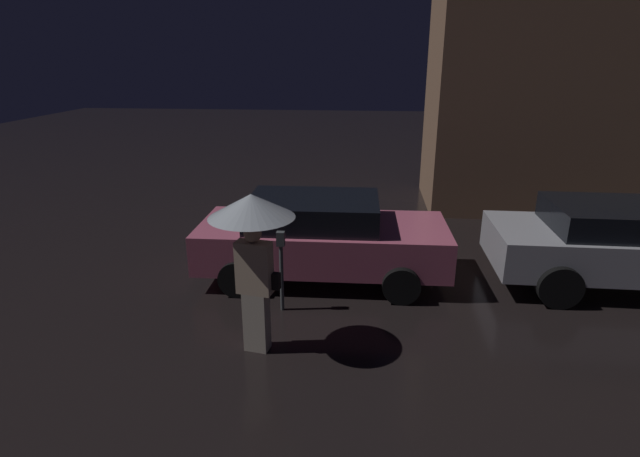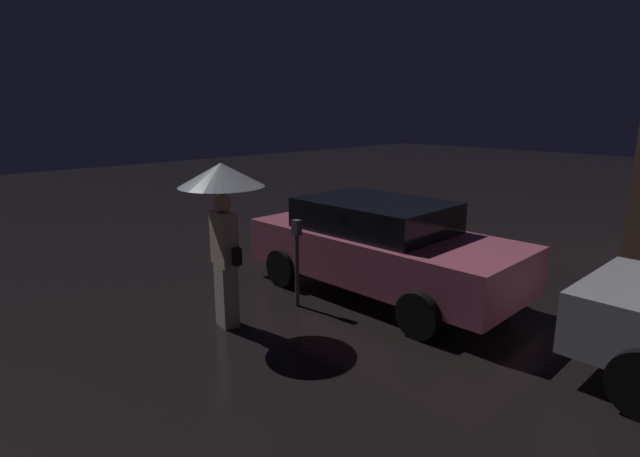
# 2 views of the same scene
# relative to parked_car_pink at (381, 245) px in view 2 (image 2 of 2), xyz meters

# --- Properties ---
(parked_car_pink) EXTENTS (4.34, 2.03, 1.46)m
(parked_car_pink) POSITION_rel_parked_car_pink_xyz_m (0.00, 0.00, 0.00)
(parked_car_pink) COLOR #DB6684
(parked_car_pink) RESTS_ON ground
(pedestrian_with_umbrella) EXTENTS (1.09, 1.09, 2.18)m
(pedestrian_with_umbrella) POSITION_rel_parked_car_pink_xyz_m (-0.63, -2.43, 0.95)
(pedestrian_with_umbrella) COLOR beige
(pedestrian_with_umbrella) RESTS_ON ground
(parking_meter) EXTENTS (0.12, 0.10, 1.30)m
(parking_meter) POSITION_rel_parked_car_pink_xyz_m (-0.48, -1.32, 0.04)
(parking_meter) COLOR #4C5154
(parking_meter) RESTS_ON ground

